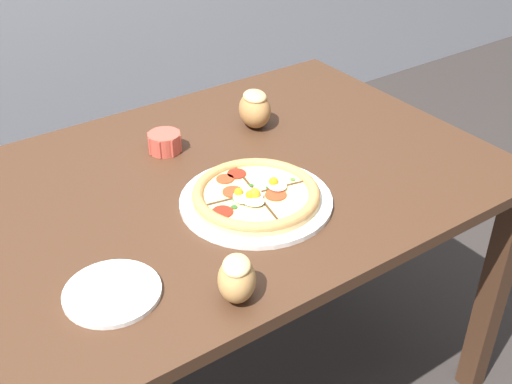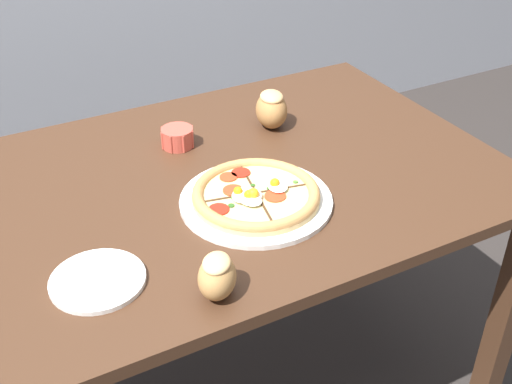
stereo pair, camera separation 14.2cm
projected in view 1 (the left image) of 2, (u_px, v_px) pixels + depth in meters
The scene contains 6 objects.
dining_table at pixel (188, 221), 1.54m from camera, with size 1.52×0.91×0.75m.
pizza at pixel (256, 196), 1.43m from camera, with size 0.34×0.34×0.06m.
ramekin_bowl at pixel (165, 142), 1.62m from camera, with size 0.09×0.09×0.05m.
bread_piece_near at pixel (237, 278), 1.16m from camera, with size 0.11×0.12×0.08m.
bread_piece_mid at pixel (255, 108), 1.72m from camera, with size 0.12×0.13×0.10m.
side_saucer at pixel (112, 292), 1.18m from camera, with size 0.18×0.18×0.01m.
Camera 1 is at (-0.58, -1.11, 1.56)m, focal length 45.00 mm.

